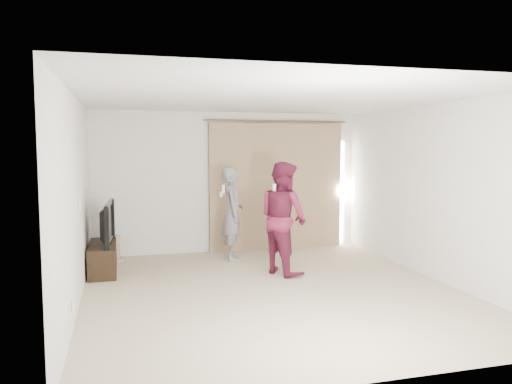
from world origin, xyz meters
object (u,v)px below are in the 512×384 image
at_px(person_man, 233,213).
at_px(person_woman, 283,218).
at_px(tv, 102,223).
at_px(tv_console, 103,258).

distance_m(person_man, person_woman, 1.24).
height_order(tv, person_man, person_man).
xyz_separation_m(tv, person_woman, (2.71, -0.78, 0.09)).
bearing_deg(person_man, person_woman, -63.37).
relative_size(tv_console, person_woman, 0.68).
xyz_separation_m(tv_console, person_man, (2.15, 0.33, 0.59)).
bearing_deg(tv_console, person_woman, -16.01).
xyz_separation_m(tv_console, person_woman, (2.71, -0.78, 0.64)).
height_order(tv_console, tv, tv).
bearing_deg(person_woman, person_man, 116.63).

